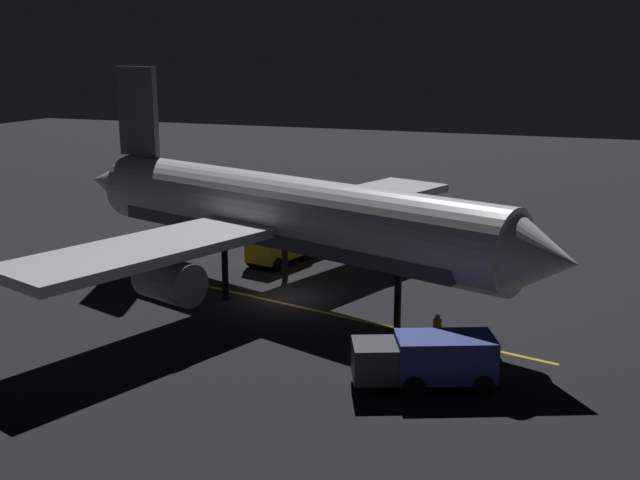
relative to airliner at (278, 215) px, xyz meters
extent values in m
cube|color=black|center=(0.19, 0.55, -4.77)|extent=(180.00, 180.00, 0.20)
cube|color=gold|center=(2.15, 4.55, -4.67)|extent=(5.62, 22.14, 0.01)
cylinder|color=white|center=(0.19, 0.55, 0.19)|extent=(12.86, 27.05, 4.09)
cube|color=#4C4C56|center=(0.19, 0.55, -0.94)|extent=(11.32, 23.13, 0.74)
cone|color=white|center=(5.10, 14.56, 0.19)|extent=(4.86, 4.41, 4.01)
cone|color=white|center=(-4.92, -14.04, 0.19)|extent=(5.10, 5.85, 3.68)
cube|color=#4C4C56|center=(-3.98, -11.36, 5.04)|extent=(1.53, 3.52, 5.62)
cube|color=white|center=(-8.57, 2.17, -0.43)|extent=(14.34, 9.00, 0.50)
cylinder|color=slate|center=(-7.53, 3.08, -1.83)|extent=(3.04, 3.71, 2.10)
cube|color=white|center=(8.05, -3.65, -0.43)|extent=(14.34, 9.00, 0.50)
cylinder|color=slate|center=(7.81, -2.29, -1.83)|extent=(3.04, 3.71, 2.10)
cylinder|color=black|center=(2.67, 7.62, -3.27)|extent=(0.46, 0.46, 2.82)
cylinder|color=black|center=(-2.90, -0.87, -3.27)|extent=(0.46, 0.46, 2.82)
cylinder|color=black|center=(1.73, -2.49, -3.27)|extent=(0.46, 0.46, 2.82)
cube|color=navy|center=(8.90, 11.29, -3.34)|extent=(3.48, 4.49, 1.76)
cube|color=#38383D|center=(10.02, 8.61, -3.47)|extent=(2.53, 2.43, 1.50)
cylinder|color=black|center=(9.44, 10.00, -4.22)|extent=(2.48, 1.72, 0.90)
cylinder|color=black|center=(8.36, 12.58, -4.22)|extent=(2.48, 1.72, 0.90)
cube|color=gold|center=(-6.21, -2.65, -3.22)|extent=(4.98, 3.15, 2.00)
cube|color=#38383D|center=(-9.32, -1.87, -3.47)|extent=(2.23, 2.37, 1.50)
cylinder|color=black|center=(-7.78, -2.26, -4.22)|extent=(1.43, 2.46, 0.90)
cylinder|color=black|center=(-4.65, -3.03, -4.22)|extent=(1.43, 2.46, 0.90)
cylinder|color=black|center=(5.02, 10.14, -4.25)|extent=(0.32, 0.32, 0.85)
cylinder|color=orange|center=(5.02, 10.14, -3.50)|extent=(0.40, 0.40, 0.65)
sphere|color=tan|center=(5.02, 10.14, -3.05)|extent=(0.24, 0.24, 0.24)
cone|color=#EA590F|center=(-6.67, 10.40, -4.40)|extent=(0.36, 0.36, 0.55)
cube|color=black|center=(-6.67, 10.40, -4.66)|extent=(0.50, 0.50, 0.03)
cone|color=#EA590F|center=(-7.03, 5.81, -4.40)|extent=(0.36, 0.36, 0.55)
cube|color=black|center=(-7.03, 5.81, -4.66)|extent=(0.50, 0.50, 0.03)
camera|label=1|loc=(38.80, 16.99, 8.97)|focal=43.89mm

